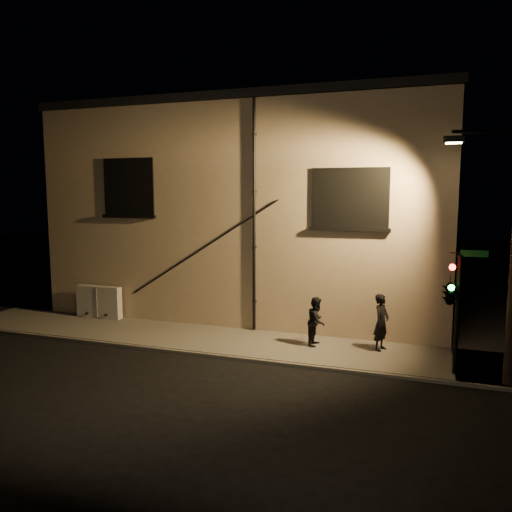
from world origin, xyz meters
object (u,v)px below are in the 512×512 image
at_px(utility_cabinet, 99,302).
at_px(traffic_signal, 451,291).
at_px(pedestrian_b, 317,321).
at_px(pedestrian_a, 381,322).

height_order(utility_cabinet, traffic_signal, traffic_signal).
distance_m(pedestrian_b, traffic_signal, 4.56).
bearing_deg(pedestrian_b, traffic_signal, -106.04).
bearing_deg(pedestrian_a, pedestrian_b, 114.58).
bearing_deg(traffic_signal, pedestrian_a, 140.13).
distance_m(pedestrian_a, pedestrian_b, 2.08).
height_order(pedestrian_b, traffic_signal, traffic_signal).
relative_size(utility_cabinet, traffic_signal, 0.56).
relative_size(pedestrian_a, pedestrian_b, 1.13).
bearing_deg(utility_cabinet, pedestrian_a, -3.35).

